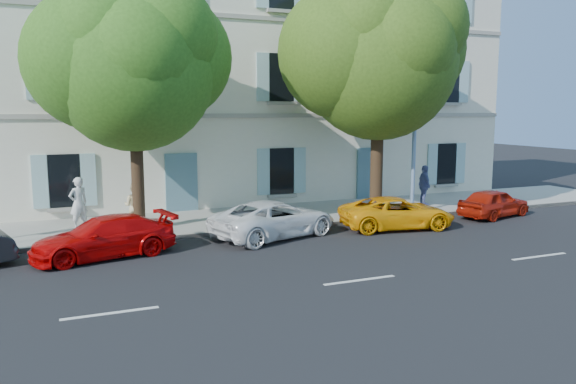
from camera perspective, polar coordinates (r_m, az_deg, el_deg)
name	(u,v)px	position (r m, az deg, el deg)	size (l,w,h in m)	color
ground	(296,245)	(17.80, 0.84, -5.43)	(90.00, 90.00, 0.00)	black
sidewalk	(251,218)	(21.85, -3.82, -2.66)	(36.00, 4.50, 0.15)	#A09E96
kerb	(271,229)	(19.84, -1.79, -3.75)	(36.00, 0.16, 0.16)	#9E998E
building	(209,72)	(27.01, -7.98, 12.01)	(28.00, 7.00, 12.00)	white
car_red_coupe	(104,237)	(17.11, -18.19, -4.38)	(1.66, 4.09, 1.19)	#C50506
car_white_coupe	(274,219)	(18.80, -1.40, -2.75)	(2.06, 4.46, 1.24)	white
car_yellow_supercar	(397,213)	(20.56, 11.03, -2.08)	(1.90, 4.12, 1.14)	#FFA90A
car_red_hatchback	(494,203)	(23.77, 20.18, -1.04)	(1.35, 3.36, 1.15)	#A81A0A
tree_left	(133,70)	(19.57, -15.43, 11.85)	(5.40, 5.40, 8.37)	#3A2819
tree_right	(379,63)	(22.14, 9.22, 12.85)	(5.94, 5.94, 9.15)	#3A2819
street_lamp	(418,100)	(22.54, 13.06, 9.13)	(0.30, 1.69, 7.91)	#7293BF
pedestrian_a	(78,203)	(20.54, -20.52, -1.09)	(0.66, 0.44, 1.82)	silver
pedestrian_b	(135,206)	(19.98, -15.27, -1.37)	(0.80, 0.62, 1.64)	#CAB681
pedestrian_c	(424,186)	(24.69, 13.69, 0.63)	(1.03, 0.43, 1.75)	#536099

